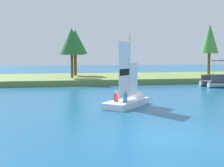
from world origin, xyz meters
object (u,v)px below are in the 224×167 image
object	(u,v)px
shoreline_tree_midright	(75,42)
sailboat	(132,100)
shoreline_tree_centre	(72,42)
shoreline_tree_right	(210,39)

from	to	relation	value
shoreline_tree_midright	sailboat	world-z (taller)	shoreline_tree_midright
sailboat	shoreline_tree_midright	bearing A→B (deg)	47.08
shoreline_tree_midright	sailboat	distance (m)	23.46
sailboat	shoreline_tree_centre	bearing A→B (deg)	50.97
shoreline_tree_midright	shoreline_tree_right	distance (m)	20.14
shoreline_tree_midright	shoreline_tree_right	bearing A→B (deg)	-3.88
shoreline_tree_midright	sailboat	bearing A→B (deg)	-84.26
shoreline_tree_midright	sailboat	xyz separation A→B (m)	(2.29, -22.79, -5.06)
shoreline_tree_right	sailboat	size ratio (longest dim) A/B	1.39
shoreline_tree_right	sailboat	xyz separation A→B (m)	(-17.79, -21.43, -5.63)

